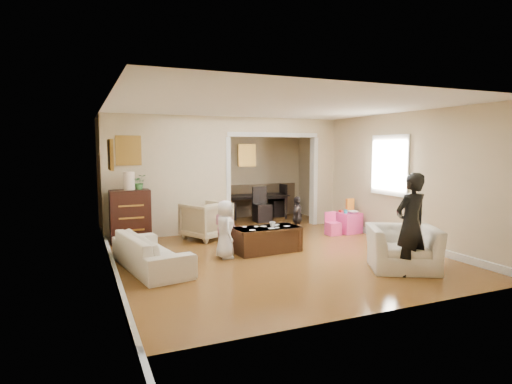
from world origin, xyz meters
name	(u,v)px	position (x,y,z in m)	size (l,w,h in m)	color
floor	(260,247)	(0.00, 0.00, 0.00)	(7.00, 7.00, 0.00)	brown
partition_left	(168,176)	(-1.38, 1.80, 1.30)	(2.75, 0.18, 2.60)	#C1B28D
partition_right	(322,172)	(2.48, 1.80, 1.30)	(0.55, 0.18, 2.60)	#C1B28D
partition_header	(272,126)	(1.10, 1.80, 2.42)	(2.22, 0.18, 0.35)	#C1B28D
window_pane	(390,165)	(2.73, -0.40, 1.55)	(0.03, 0.95, 1.10)	white
framed_art_partition	(128,150)	(-2.20, 1.70, 1.85)	(0.45, 0.03, 0.55)	brown
framed_art_sofa_wall	(110,155)	(-2.71, -0.60, 1.80)	(0.03, 0.55, 0.40)	brown
framed_art_alcove	(247,155)	(1.10, 3.44, 1.70)	(0.45, 0.03, 0.55)	brown
sofa	(151,251)	(-2.15, -0.63, 0.27)	(1.88, 0.74, 0.55)	white
armchair_back	(206,220)	(-0.73, 1.17, 0.39)	(0.83, 0.85, 0.78)	tan
armchair_front	(403,248)	(1.48, -2.21, 0.34)	(1.03, 0.90, 0.67)	white
dresser	(130,216)	(-2.24, 1.41, 0.53)	(0.78, 0.44, 1.07)	black
table_lamp	(129,181)	(-2.24, 1.41, 1.25)	(0.22, 0.22, 0.36)	#FFE9CF
potted_plant	(139,182)	(-2.04, 1.41, 1.22)	(0.27, 0.24, 0.30)	#336B2F
coffee_table	(266,239)	(-0.02, -0.34, 0.23)	(1.20, 0.60, 0.45)	#332010
coffee_cup	(272,225)	(0.08, -0.39, 0.50)	(0.11, 0.11, 0.10)	silver
play_table	(348,223)	(2.39, 0.53, 0.23)	(0.47, 0.47, 0.45)	#EB3E9A
cereal_box	(350,205)	(2.51, 0.63, 0.60)	(0.20, 0.07, 0.30)	yellow
cyan_cup	(346,211)	(2.29, 0.48, 0.49)	(0.08, 0.08, 0.08)	#29AACD
toy_block	(340,211)	(2.27, 0.65, 0.48)	(0.08, 0.06, 0.05)	red
play_bowl	(353,212)	(2.44, 0.41, 0.48)	(0.22, 0.22, 0.05)	white
dining_table	(253,206)	(1.18, 3.22, 0.32)	(1.82, 1.02, 0.64)	black
adult_person	(411,224)	(1.35, -2.51, 0.77)	(0.56, 0.37, 1.54)	black
child_kneel_a	(225,229)	(-0.87, -0.49, 0.50)	(0.49, 0.32, 1.01)	silver
child_kneel_b	(225,226)	(-0.72, -0.04, 0.47)	(0.46, 0.36, 0.95)	#C77C98
child_toddler	(297,218)	(1.03, 0.41, 0.45)	(0.53, 0.22, 0.90)	black
craft_papers	(267,227)	(0.00, -0.33, 0.45)	(0.85, 0.45, 0.00)	white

